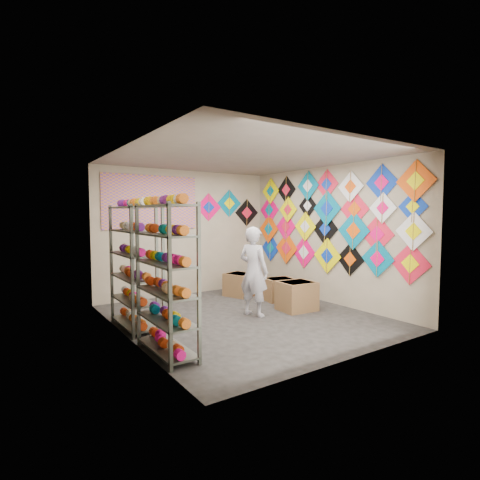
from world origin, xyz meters
TOP-DOWN VIEW (x-y plane):
  - ground at (0.00, 0.00)m, footprint 4.50×4.50m
  - room_walls at (0.00, 0.00)m, footprint 4.50×4.50m
  - shelf_rack_front at (-1.78, -0.85)m, footprint 0.40×1.10m
  - shelf_rack_back at (-1.78, 0.45)m, footprint 0.40×1.10m
  - string_spools at (-1.78, -0.20)m, footprint 0.12×2.36m
  - kite_wall_display at (1.98, 0.03)m, footprint 0.06×4.37m
  - back_wall_kites at (1.10, 2.24)m, footprint 1.70×0.02m
  - poster at (-0.80, 2.23)m, footprint 2.00×0.01m
  - shopkeeper at (0.18, -0.00)m, footprint 0.79×0.72m
  - carton_a at (1.04, -0.16)m, footprint 0.67×0.57m
  - carton_b at (1.27, 0.61)m, footprint 0.64×0.56m
  - carton_c at (0.85, 1.43)m, footprint 0.65×0.68m

SIDE VIEW (x-z plane):
  - ground at x=0.00m, z-range 0.00..0.00m
  - carton_b at x=1.27m, z-range 0.00..0.46m
  - carton_c at x=0.85m, z-range 0.00..0.49m
  - carton_a at x=1.04m, z-range 0.00..0.53m
  - shopkeeper at x=0.18m, z-range 0.00..1.54m
  - shelf_rack_front at x=-1.78m, z-range 0.00..1.90m
  - shelf_rack_back at x=-1.78m, z-range 0.00..1.90m
  - string_spools at x=-1.78m, z-range 0.99..1.11m
  - kite_wall_display at x=1.98m, z-range 0.56..2.65m
  - room_walls at x=0.00m, z-range -0.61..3.89m
  - back_wall_kites at x=1.10m, z-range 1.47..2.33m
  - poster at x=-0.80m, z-range 1.45..2.55m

